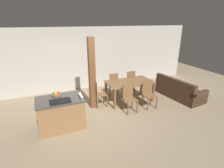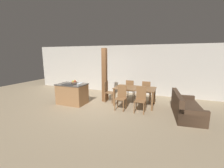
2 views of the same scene
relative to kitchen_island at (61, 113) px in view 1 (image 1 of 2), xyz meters
The scene contains 16 objects.
ground_plane 1.26m from the kitchen_island, 10.71° to the left, with size 16.00×16.00×0.00m, color #9E896B.
wall_back 3.19m from the kitchen_island, 67.74° to the left, with size 11.20×0.08×2.70m.
kitchen_island is the anchor object (origin of this frame).
fruit_bowl 0.56m from the kitchen_island, 101.90° to the left, with size 0.27×0.27×0.11m.
wine_glass_near 0.86m from the kitchen_island, 31.29° to the right, with size 0.08×0.08×0.13m.
wine_glass_middle 0.83m from the kitchen_island, 24.01° to the right, with size 0.08×0.08×0.13m.
wine_glass_far 0.81m from the kitchen_island, 15.81° to the right, with size 0.08×0.08×0.13m.
wine_glass_end 0.80m from the kitchen_island, ahead, with size 0.08×0.08×0.13m.
dining_table 2.80m from the kitchen_island, 17.47° to the left, with size 1.73×0.99×0.78m.
dining_chair_near_left 2.27m from the kitchen_island, ahead, with size 0.40×0.40×0.97m.
dining_chair_near_right 3.05m from the kitchen_island, ahead, with size 0.40×0.40×0.97m.
dining_chair_far_left 2.75m from the kitchen_island, 34.37° to the left, with size 0.40×0.40×0.97m.
dining_chair_far_right 3.42m from the kitchen_island, 26.98° to the left, with size 0.40×0.40×0.97m.
dining_chair_head_end 1.65m from the kitchen_island, 30.61° to the left, with size 0.40×0.40×0.97m.
couch 4.66m from the kitchen_island, ahead, with size 1.06×1.96×0.83m.
timber_post 1.68m from the kitchen_island, 35.53° to the left, with size 0.21×0.21×2.47m.
Camera 1 is at (-1.52, -4.82, 2.95)m, focal length 28.00 mm.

